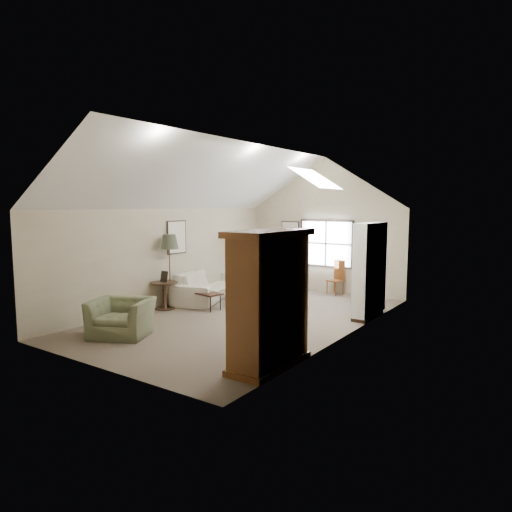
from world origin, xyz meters
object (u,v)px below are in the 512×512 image
Objects in this scene: armoire at (269,300)px; armchair_near at (121,318)px; side_table at (165,296)px; side_chair at (335,277)px; armchair_far at (263,281)px; coffee_table at (206,301)px; sofa at (206,284)px.

armoire is 1.95× the size of armchair_near.
side_chair is at bearing 56.57° from side_table.
armoire is 6.35m from side_chair.
armoire is 3.45m from armchair_near.
armchair_near is at bearing -64.97° from side_table.
armchair_far is at bearing 62.09° from side_table.
armoire is 5.43m from armchair_far.
armoire is at bearing -35.92° from coffee_table.
coffee_table is at bearing 144.08° from armoire.
armchair_far reaches higher than armchair_near.
armoire is at bearing -21.80° from armchair_near.
armoire reaches higher than armchair_far.
armoire reaches higher than side_chair.
armchair_far is 1.06× the size of side_chair.
sofa is 3.90m from armchair_near.
sofa is 2.74× the size of side_chair.
armchair_near is at bearing 73.34° from armchair_far.
side_table is (-4.38, 1.96, -0.76)m from armoire.
armchair_near reaches higher than coffee_table.
side_chair reaches higher than sofa.
sofa is at bearing 90.00° from side_table.
sofa reaches higher than side_table.
armchair_near is 1.13× the size of side_chair.
armchair_far reaches higher than sofa.
armchair_far is (-3.06, 4.44, -0.62)m from armoire.
sofa reaches higher than coffee_table.
sofa is 3.74m from side_chair.
coffee_table is (-0.14, 2.75, -0.15)m from armchair_near.
armoire is 4.43m from coffee_table.
side_chair is at bearing 62.28° from coffee_table.
armoire reaches higher than armchair_near.
coffee_table is 1.21× the size of side_table.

